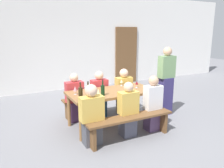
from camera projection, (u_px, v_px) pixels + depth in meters
ground_plane at (112, 125)px, 4.81m from camera, size 24.00×24.00×0.00m
back_wall at (64, 42)px, 7.47m from camera, size 14.00×0.20×3.20m
wooden_door at (126, 55)px, 8.50m from camera, size 0.90×0.06×2.10m
tasting_table at (112, 95)px, 4.65m from camera, size 1.80×0.86×0.75m
bench_near at (130, 122)px, 4.09m from camera, size 1.70×0.30×0.45m
bench_far at (98, 100)px, 5.36m from camera, size 1.70×0.30×0.45m
wine_bottle_0 at (81, 93)px, 4.02m from camera, size 0.08×0.08×0.32m
wine_bottle_1 at (103, 90)px, 4.29m from camera, size 0.07×0.07×0.30m
wine_bottle_2 at (88, 93)px, 4.03m from camera, size 0.08×0.08×0.34m
wine_glass_0 at (122, 81)px, 5.05m from camera, size 0.07×0.07×0.16m
wine_glass_1 at (82, 91)px, 4.20m from camera, size 0.07×0.07×0.16m
wine_glass_2 at (75, 89)px, 4.36m from camera, size 0.07×0.07×0.17m
wine_glass_3 at (98, 92)px, 4.17m from camera, size 0.08×0.08×0.16m
wine_glass_4 at (137, 83)px, 4.88m from camera, size 0.06×0.06×0.15m
seated_guest_near_0 at (92, 117)px, 3.88m from camera, size 0.41×0.24×1.09m
seated_guest_near_1 at (128, 111)px, 4.21m from camera, size 0.37×0.24×1.06m
seated_guest_near_2 at (153, 105)px, 4.45m from camera, size 0.34×0.24×1.12m
seated_guest_far_0 at (75, 99)px, 4.92m from camera, size 0.39×0.24×1.08m
seated_guest_far_1 at (99, 95)px, 5.18m from camera, size 0.38×0.24×1.08m
seated_guest_far_2 at (124, 92)px, 5.46m from camera, size 0.40×0.24×1.08m
standing_host at (166, 82)px, 5.28m from camera, size 0.38×0.24×1.61m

